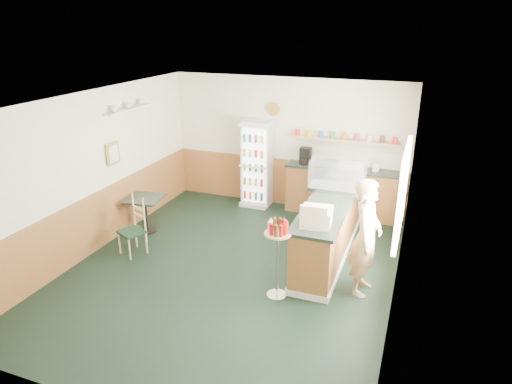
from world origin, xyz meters
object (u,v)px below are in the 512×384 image
at_px(display_case, 338,175).
at_px(condiment_stand, 278,246).
at_px(cafe_table, 145,208).
at_px(shopkeeper, 366,237).
at_px(drinks_fridge, 257,164).
at_px(cafe_chair, 134,223).
at_px(cash_register, 317,217).

height_order(display_case, condiment_stand, display_case).
bearing_deg(cafe_table, shopkeeper, -8.55).
bearing_deg(drinks_fridge, cafe_chair, -113.54).
height_order(drinks_fridge, cafe_table, drinks_fridge).
relative_size(cash_register, shopkeeper, 0.25).
bearing_deg(display_case, drinks_fridge, 147.93).
bearing_deg(display_case, shopkeeper, -63.71).
height_order(drinks_fridge, cash_register, drinks_fridge).
bearing_deg(drinks_fridge, condiment_stand, -64.82).
bearing_deg(shopkeeper, drinks_fridge, 48.66).
height_order(cash_register, shopkeeper, shopkeeper).
relative_size(drinks_fridge, cafe_table, 2.61).
bearing_deg(condiment_stand, cafe_chair, 170.76).
bearing_deg(drinks_fridge, display_case, -32.07).
relative_size(shopkeeper, condiment_stand, 1.48).
xyz_separation_m(cash_register, cafe_chair, (-3.13, -0.01, -0.60)).
relative_size(display_case, cafe_chair, 0.93).
bearing_deg(condiment_stand, drinks_fridge, 115.18).
height_order(display_case, shopkeeper, shopkeeper).
distance_m(display_case, cafe_chair, 3.57).
bearing_deg(cash_register, cafe_table, 161.93).
relative_size(condiment_stand, cafe_chair, 1.16).
height_order(display_case, cash_register, display_case).
bearing_deg(condiment_stand, cash_register, 46.47).
bearing_deg(shopkeeper, cafe_chair, 95.49).
distance_m(shopkeeper, cafe_table, 4.16).
xyz_separation_m(shopkeeper, cafe_table, (-4.10, 0.62, -0.39)).
bearing_deg(cash_register, cafe_chair, 174.26).
distance_m(display_case, condiment_stand, 2.08).
relative_size(drinks_fridge, cafe_chair, 1.79).
height_order(cash_register, cafe_chair, cash_register).
xyz_separation_m(display_case, cafe_chair, (-3.13, -1.54, -0.75)).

